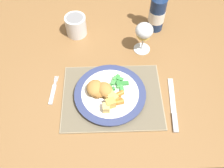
# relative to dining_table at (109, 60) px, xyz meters

# --- Properties ---
(ground_plane) EXTENTS (6.00, 6.00, 0.00)m
(ground_plane) POSITION_rel_dining_table_xyz_m (0.00, 0.00, -0.65)
(ground_plane) COLOR #4C4238
(dining_table) EXTENTS (1.22, 1.02, 0.74)m
(dining_table) POSITION_rel_dining_table_xyz_m (0.00, 0.00, 0.00)
(dining_table) COLOR olive
(dining_table) RESTS_ON ground
(placemat) EXTENTS (0.36, 0.28, 0.01)m
(placemat) POSITION_rel_dining_table_xyz_m (0.01, -0.25, 0.09)
(placemat) COLOR gray
(placemat) RESTS_ON dining_table
(dinner_plate) EXTENTS (0.26, 0.26, 0.02)m
(dinner_plate) POSITION_rel_dining_table_xyz_m (-0.00, -0.25, 0.10)
(dinner_plate) COLOR white
(dinner_plate) RESTS_ON placemat
(breaded_croquettes) EXTENTS (0.11, 0.09, 0.04)m
(breaded_croquettes) POSITION_rel_dining_table_xyz_m (-0.04, -0.24, 0.13)
(breaded_croquettes) COLOR #B77F3D
(breaded_croquettes) RESTS_ON dinner_plate
(green_beans_pile) EXTENTS (0.09, 0.10, 0.01)m
(green_beans_pile) POSITION_rel_dining_table_xyz_m (0.03, -0.21, 0.12)
(green_beans_pile) COLOR green
(green_beans_pile) RESTS_ON dinner_plate
(glazed_carrots) EXTENTS (0.06, 0.06, 0.02)m
(glazed_carrots) POSITION_rel_dining_table_xyz_m (0.02, -0.28, 0.12)
(glazed_carrots) COLOR #CC5119
(glazed_carrots) RESTS_ON dinner_plate
(fork) EXTENTS (0.03, 0.13, 0.01)m
(fork) POSITION_rel_dining_table_xyz_m (-0.21, -0.22, 0.09)
(fork) COLOR silver
(fork) RESTS_ON dining_table
(table_knife) EXTENTS (0.03, 0.22, 0.01)m
(table_knife) POSITION_rel_dining_table_xyz_m (0.22, -0.30, 0.09)
(table_knife) COLOR silver
(table_knife) RESTS_ON dining_table
(wine_glass) EXTENTS (0.07, 0.07, 0.13)m
(wine_glass) POSITION_rel_dining_table_xyz_m (0.14, -0.02, 0.18)
(wine_glass) COLOR silver
(wine_glass) RESTS_ON dining_table
(bottle) EXTENTS (0.07, 0.07, 0.24)m
(bottle) POSITION_rel_dining_table_xyz_m (0.21, 0.11, 0.18)
(bottle) COLOR navy
(bottle) RESTS_ON dining_table
(roast_potatoes) EXTENTS (0.06, 0.08, 0.03)m
(roast_potatoes) POSITION_rel_dining_table_xyz_m (0.00, -0.29, 0.13)
(roast_potatoes) COLOR #DBB256
(roast_potatoes) RESTS_ON dinner_plate
(drinking_cup) EXTENTS (0.09, 0.09, 0.09)m
(drinking_cup) POSITION_rel_dining_table_xyz_m (-0.14, 0.09, 0.13)
(drinking_cup) COLOR white
(drinking_cup) RESTS_ON dining_table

